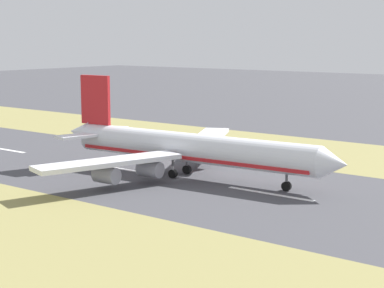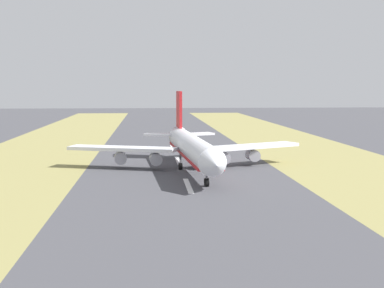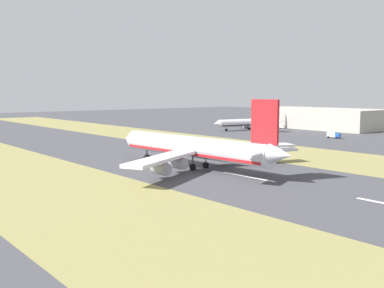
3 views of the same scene
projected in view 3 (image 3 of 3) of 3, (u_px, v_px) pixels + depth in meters
ground_plane at (204, 168)px, 130.77m from camera, size 800.00×800.00×0.00m
grass_median_west at (55, 189)px, 102.16m from camera, size 40.00×600.00×0.01m
grass_median_east at (299, 154)px, 159.37m from camera, size 40.00×600.00×0.01m
centreline_dash_mid at (248, 177)px, 117.25m from camera, size 1.20×18.00×0.01m
centreline_dash_far at (159, 159)px, 147.79m from camera, size 1.20×18.00×0.01m
airplane_main_jet at (197, 148)px, 128.89m from camera, size 63.99×67.22×20.20m
terminal_building at (318, 118)px, 277.75m from camera, size 36.00×77.44×12.04m
airplane_parked_apron at (250, 123)px, 262.59m from camera, size 47.32×44.60×14.30m
service_truck at (333, 135)px, 215.07m from camera, size 3.76×6.36×3.10m
apron_car at (335, 136)px, 218.16m from camera, size 3.97×4.65×2.03m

